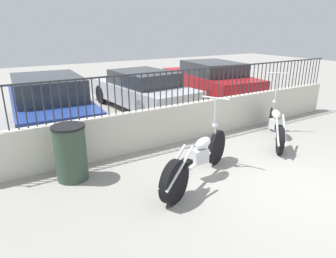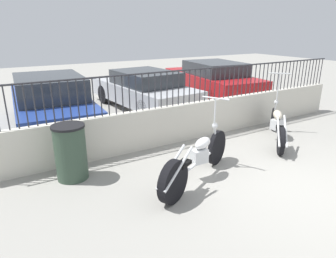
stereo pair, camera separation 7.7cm
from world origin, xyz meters
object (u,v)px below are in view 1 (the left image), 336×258
object	(u,v)px
car_silver	(141,89)
car_red	(210,80)
trash_bin	(71,153)
motorcycle_white	(195,162)
car_blue	(49,102)
motorcycle_dark_grey	(276,125)

from	to	relation	value
car_silver	car_red	xyz separation A→B (m)	(2.79, -0.05, 0.06)
trash_bin	motorcycle_white	bearing A→B (deg)	-36.05
car_red	car_blue	bearing A→B (deg)	101.99
car_silver	trash_bin	bearing A→B (deg)	134.16
motorcycle_dark_grey	car_red	world-z (taller)	motorcycle_dark_grey
motorcycle_white	trash_bin	bearing A→B (deg)	117.38
motorcycle_white	car_red	world-z (taller)	car_red
car_silver	car_red	bearing A→B (deg)	-95.71
motorcycle_dark_grey	car_silver	bearing A→B (deg)	60.55
car_red	trash_bin	bearing A→B (deg)	128.09
trash_bin	car_red	world-z (taller)	car_red
motorcycle_white	car_blue	distance (m)	4.63
motorcycle_dark_grey	car_silver	distance (m)	4.54
motorcycle_dark_grey	car_silver	xyz separation A→B (m)	(-1.28, 4.35, 0.24)
trash_bin	motorcycle_dark_grey	bearing A→B (deg)	-8.01
motorcycle_white	car_silver	bearing A→B (deg)	46.36
motorcycle_white	car_blue	world-z (taller)	car_blue
motorcycle_white	car_red	bearing A→B (deg)	22.13
motorcycle_dark_grey	trash_bin	size ratio (longest dim) A/B	1.75
motorcycle_dark_grey	car_blue	world-z (taller)	motorcycle_dark_grey
car_silver	car_blue	bearing A→B (deg)	96.16
trash_bin	car_blue	bearing A→B (deg)	84.90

